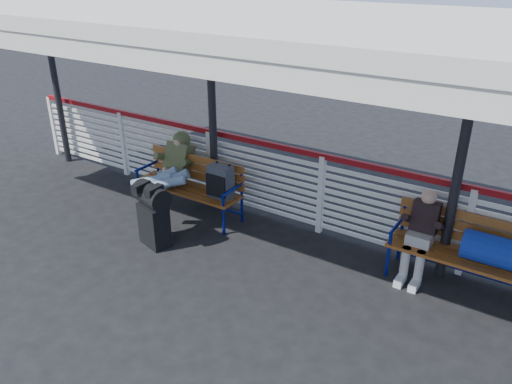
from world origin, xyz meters
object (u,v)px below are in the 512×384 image
Objects in this scene: luggage_stack at (153,212)px; companion_person at (420,234)px; bench_left at (201,181)px; traveler_man at (167,175)px; bench_right at (480,248)px.

companion_person reaches higher than luggage_stack.
companion_person is at bearing 3.82° from bench_left.
bench_left is at bearing 41.70° from traveler_man.
traveler_man is (-0.35, 0.69, 0.24)m from luggage_stack.
bench_left is at bearing -176.34° from bench_right.
bench_left reaches higher than luggage_stack.
bench_right is (4.00, 1.28, 0.10)m from luggage_stack.
traveler_man is 3.70m from companion_person.
luggage_stack is 3.54m from companion_person.
traveler_man reaches higher than bench_left.
companion_person is (3.28, 0.22, -0.01)m from bench_left.
traveler_man reaches higher than companion_person.
luggage_stack is at bearing -92.06° from bench_left.
bench_right is 4.38m from traveler_man.
companion_person is (3.66, 0.56, -0.15)m from traveler_man.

